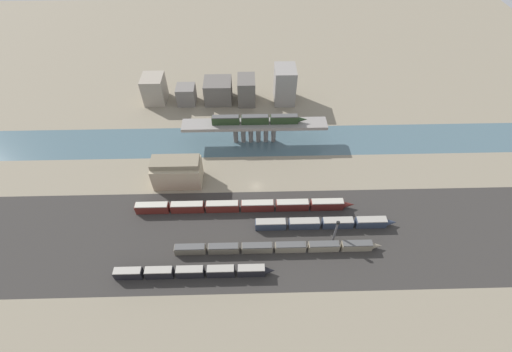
% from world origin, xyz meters
% --- Properties ---
extents(ground_plane, '(400.00, 400.00, 0.00)m').
position_xyz_m(ground_plane, '(0.00, 0.00, 0.00)').
color(ground_plane, gray).
extents(railbed_yard, '(280.00, 42.00, 0.01)m').
position_xyz_m(railbed_yard, '(0.00, -24.00, 0.00)').
color(railbed_yard, '#33302D').
rests_on(railbed_yard, ground).
extents(river_water, '(320.00, 20.53, 0.01)m').
position_xyz_m(river_water, '(0.00, 27.60, 0.00)').
color(river_water, '#47606B').
rests_on(river_water, ground).
extents(bridge, '(63.74, 7.72, 10.51)m').
position_xyz_m(bridge, '(0.00, 27.60, 8.48)').
color(bridge, gray).
rests_on(bridge, ground).
extents(train_on_bridge, '(41.55, 2.67, 3.90)m').
position_xyz_m(train_on_bridge, '(1.46, 27.60, 12.42)').
color(train_on_bridge, '#23381E').
rests_on(train_on_bridge, bridge).
extents(train_yard_near, '(52.09, 2.77, 4.03)m').
position_xyz_m(train_yard_near, '(-21.45, -38.08, 1.98)').
color(train_yard_near, black).
rests_on(train_yard_near, ground).
extents(train_yard_mid, '(71.60, 2.62, 3.60)m').
position_xyz_m(train_yard_mid, '(6.54, -29.58, 1.77)').
color(train_yard_mid, gray).
rests_on(train_yard_mid, ground).
extents(train_yard_far, '(51.66, 3.01, 3.83)m').
position_xyz_m(train_yard_far, '(24.43, -20.02, 1.88)').
color(train_yard_far, '#2D384C').
rests_on(train_yard_far, ground).
extents(train_yard_outer, '(82.86, 2.90, 4.18)m').
position_xyz_m(train_yard_outer, '(-5.07, -11.60, 2.06)').
color(train_yard_outer, '#5B1E19').
rests_on(train_yard_outer, ground).
extents(warehouse_building, '(19.15, 10.14, 12.18)m').
position_xyz_m(warehouse_building, '(-31.45, 3.57, 5.79)').
color(warehouse_building, tan).
rests_on(warehouse_building, ground).
extents(signal_tower, '(1.00, 0.73, 11.36)m').
position_xyz_m(signal_tower, '(26.62, -26.10, 5.85)').
color(signal_tower, '#4C4C51').
rests_on(signal_tower, ground).
extents(city_block_far_left, '(10.67, 12.29, 13.69)m').
position_xyz_m(city_block_far_left, '(-50.43, 61.08, 6.84)').
color(city_block_far_left, gray).
rests_on(city_block_far_left, ground).
extents(city_block_left, '(9.24, 9.05, 9.36)m').
position_xyz_m(city_block_left, '(-34.21, 58.88, 4.68)').
color(city_block_left, slate).
rests_on(city_block_left, ground).
extents(city_block_center, '(13.83, 12.92, 11.34)m').
position_xyz_m(city_block_center, '(-17.98, 60.54, 5.67)').
color(city_block_center, '#605B56').
rests_on(city_block_center, ground).
extents(city_block_right, '(8.75, 12.78, 13.31)m').
position_xyz_m(city_block_right, '(-3.42, 59.23, 6.65)').
color(city_block_right, '#605B56').
rests_on(city_block_right, ground).
extents(city_block_far_right, '(10.43, 13.17, 18.38)m').
position_xyz_m(city_block_far_right, '(15.95, 59.79, 9.19)').
color(city_block_far_right, gray).
rests_on(city_block_far_right, ground).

